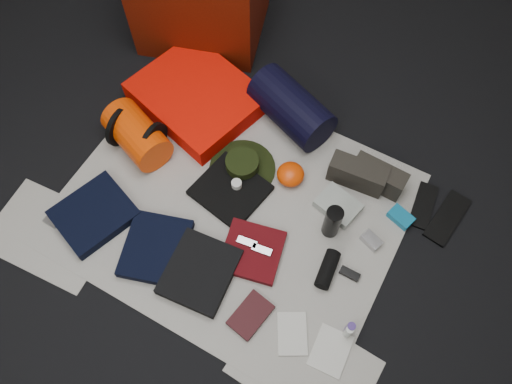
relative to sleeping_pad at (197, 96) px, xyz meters
The scene contains 36 objects.
floor 0.67m from the sleeping_pad, 43.36° to the right, with size 4.50×4.50×0.02m, color black.
newspaper_mat 0.67m from the sleeping_pad, 43.36° to the right, with size 1.60×1.30×0.01m, color #BAB6AC.
newspaper_sheet_front_left 1.03m from the sleeping_pad, 102.00° to the right, with size 0.58×0.40×0.00m, color #BAB6AC.
newspaper_sheet_front_right 1.49m from the sleeping_pad, 40.17° to the right, with size 0.58×0.40×0.00m, color #BAB6AC.
sleeping_pad is the anchor object (origin of this frame).
stuff_sack 0.40m from the sleeping_pad, 106.80° to the right, with size 0.21×0.21×0.35m, color #D63703.
sack_strap_left 0.44m from the sleeping_pad, 119.40° to the right, with size 0.22×0.22×0.03m, color black.
sack_strap_right 0.39m from the sleeping_pad, 92.32° to the right, with size 0.22×0.22×0.03m, color black.
navy_duffel 0.52m from the sleeping_pad, 15.84° to the left, with size 0.24×0.24×0.45m, color black.
boonie_brim 0.49m from the sleeping_pad, 30.10° to the right, with size 0.34×0.34×0.01m, color black.
boonie_crown 0.49m from the sleeping_pad, 30.10° to the right, with size 0.17×0.17×0.07m, color black.
hiking_boot_left 0.96m from the sleeping_pad, ahead, with size 0.28×0.11×0.14m, color #27241F.
hiking_boot_right 1.05m from the sleeping_pad, ahead, with size 0.27×0.10×0.14m, color #27241F.
flip_flop_left 1.31m from the sleeping_pad, ahead, with size 0.09×0.25×0.01m, color black.
flip_flop_right 1.44m from the sleeping_pad, ahead, with size 0.11×0.30×0.02m, color black.
trousers_navy_a 0.83m from the sleeping_pad, 95.20° to the right, with size 0.31×0.35×0.05m, color black.
trousers_navy_b 0.88m from the sleeping_pad, 70.96° to the right, with size 0.29×0.33×0.05m, color black.
trousers_charcoal 0.98m from the sleeping_pad, 57.37° to the right, with size 0.29×0.34×0.05m, color black.
black_tshirt 0.58m from the sleeping_pad, 41.77° to the right, with size 0.32×0.30×0.03m, color black.
red_shirt 0.93m from the sleeping_pad, 41.87° to the right, with size 0.27×0.27×0.04m, color #4C080C.
orange_stuff_sack 0.69m from the sleeping_pad, 14.89° to the right, with size 0.14×0.14×0.09m, color #D63703.
first_aid_pouch 0.97m from the sleeping_pad, 12.43° to the right, with size 0.20×0.15×0.05m, color gray.
water_bottle 1.02m from the sleeping_pad, 19.27° to the right, with size 0.08×0.08×0.20m, color black.
speaker 1.17m from the sleeping_pad, 27.10° to the right, with size 0.07×0.07×0.18m, color black.
compact_camera 1.20m from the sleeping_pad, 14.33° to the right, with size 0.10×0.06×0.04m, color #ADACB1.
cyan_case 1.24m from the sleeping_pad, ahead, with size 0.12×0.08×0.04m, color #0E638A.
toiletry_purple 1.44m from the sleeping_pad, 30.64° to the right, with size 0.04×0.04×0.11m, color navy.
toiletry_clear 1.44m from the sleeping_pad, 31.16° to the right, with size 0.03×0.03×0.10m, color #B7BCB6.
paperback_book 1.21m from the sleeping_pad, 46.81° to the right, with size 0.13×0.20×0.03m, color black.
map_booklet 1.34m from the sleeping_pad, 40.00° to the right, with size 0.13×0.19×0.01m, color #B9B8B0.
map_printout 1.47m from the sleeping_pad, 35.05° to the right, with size 0.15×0.19×0.01m, color #B9B8B0.
sunglasses 1.24m from the sleeping_pad, 23.45° to the right, with size 0.09×0.04×0.02m, color black.
key_cluster 0.97m from the sleeping_pad, 104.53° to the right, with size 0.08×0.08×0.01m, color #ADACB1.
tape_roll 0.58m from the sleeping_pad, 38.24° to the right, with size 0.05×0.05×0.04m, color beige.
energy_bar_a 0.88m from the sleeping_pad, 42.64° to the right, with size 0.10×0.04×0.01m, color #ADACB1.
energy_bar_b 0.94m from the sleeping_pad, 39.35° to the right, with size 0.10×0.04×0.01m, color #ADACB1.
Camera 1 is at (0.61, -0.85, 2.25)m, focal length 35.00 mm.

